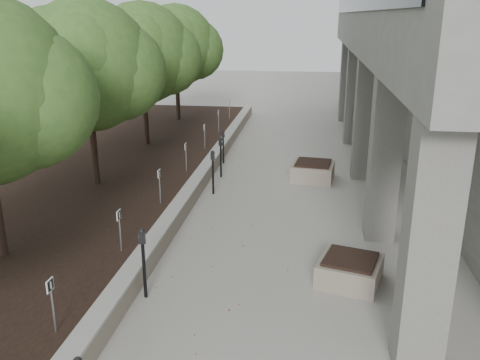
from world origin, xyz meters
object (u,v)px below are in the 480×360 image
Objects in this scene: parking_meter_2 at (144,264)px; planter_front at (350,270)px; planter_back at (313,171)px; crabapple_tree_3 at (89,94)px; crabapple_tree_4 at (143,74)px; crabapple_tree_5 at (177,63)px; parking_meter_4 at (223,147)px; parking_meter_3 at (213,172)px; parking_meter_5 at (221,157)px.

planter_front is (4.00, 1.14, -0.45)m from parking_meter_2.
planter_back is at bearing 96.41° from planter_front.
crabapple_tree_3 is 5.00m from crabapple_tree_4.
crabapple_tree_5 is 16.47m from planter_front.
parking_meter_4 is at bearing 115.76° from planter_front.
crabapple_tree_4 is at bearing 128.37° from parking_meter_3.
crabapple_tree_5 is at bearing 116.89° from planter_front.
parking_meter_2 reaches higher than parking_meter_3.
crabapple_tree_5 is at bearing 129.01° from parking_meter_4.
parking_meter_5 is (3.46, -7.70, -2.42)m from crabapple_tree_5.
parking_meter_5 is (-0.06, 1.72, 0.01)m from parking_meter_3.
parking_meter_2 is at bearing -72.56° from crabapple_tree_4.
parking_meter_5 is at bearing 91.77° from parking_meter_3.
crabapple_tree_4 is at bearing 90.00° from crabapple_tree_3.
planter_front is at bearing 3.83° from parking_meter_2.
parking_meter_4 is at bearing 94.29° from parking_meter_3.
crabapple_tree_4 is (0.00, 5.00, 0.00)m from crabapple_tree_3.
crabapple_tree_4 reaches higher than parking_meter_4.
parking_meter_4 is at bearing 154.67° from planter_back.
crabapple_tree_3 is 3.72× the size of parking_meter_2.
planter_back is at bearing -49.08° from crabapple_tree_5.
parking_meter_5 is at bearing 77.06° from parking_meter_2.
parking_meter_3 is 0.99× the size of parking_meter_5.
crabapple_tree_4 is 1.00× the size of crabapple_tree_5.
crabapple_tree_3 is at bearing -118.53° from parking_meter_4.
crabapple_tree_5 is at bearing 89.99° from parking_meter_2.
crabapple_tree_5 is at bearing 90.00° from crabapple_tree_3.
crabapple_tree_5 reaches higher than parking_meter_4.
planter_front is at bearing -42.46° from parking_meter_5.
crabapple_tree_4 is 5.00m from crabapple_tree_5.
parking_meter_5 reaches higher than parking_meter_4.
crabapple_tree_4 is 3.91× the size of parking_meter_3.
crabapple_tree_4 is 4.21m from parking_meter_4.
parking_meter_5 is at bearing -37.99° from crabapple_tree_4.
crabapple_tree_5 is at bearing 131.89° from parking_meter_5.
crabapple_tree_5 is 4.30× the size of parking_meter_4.
parking_meter_3 is 6.35m from planter_front.
parking_meter_5 is (3.46, 2.30, -2.42)m from crabapple_tree_3.
parking_meter_2 is 1.04× the size of parking_meter_5.
crabapple_tree_3 is at bearing -170.72° from parking_meter_3.
parking_meter_5 is at bearing -72.50° from parking_meter_4.
parking_meter_4 is (-0.26, 3.42, -0.06)m from parking_meter_3.
parking_meter_3 reaches higher than parking_meter_4.
crabapple_tree_3 is at bearing -90.00° from crabapple_tree_4.
parking_meter_4 is at bearing 50.89° from crabapple_tree_3.
crabapple_tree_4 is at bearing 158.61° from planter_back.
parking_meter_3 reaches higher than planter_back.
planter_front is at bearing -53.66° from parking_meter_4.
parking_meter_4 reaches higher than planter_back.
planter_front is at bearing -52.96° from parking_meter_3.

